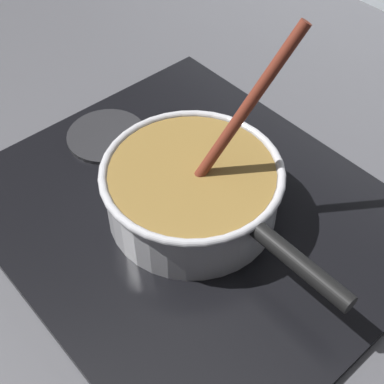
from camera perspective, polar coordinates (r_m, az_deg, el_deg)
name	(u,v)px	position (r m, az deg, el deg)	size (l,w,h in m)	color
ground	(107,257)	(0.74, -8.90, -6.76)	(2.40, 1.60, 0.04)	#4C4C51
hob_plate	(192,214)	(0.75, 0.00, -2.29)	(0.56, 0.48, 0.01)	black
burner_ring	(192,209)	(0.74, 0.00, -1.79)	(0.20, 0.20, 0.01)	#592D0C
spare_burner	(107,136)	(0.85, -8.92, 5.85)	(0.12, 0.12, 0.01)	#262628
cooking_pan	(193,190)	(0.71, 0.11, 0.25)	(0.37, 0.24, 0.27)	silver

